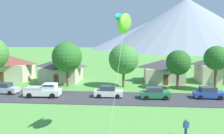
{
  "coord_description": "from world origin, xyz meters",
  "views": [
    {
      "loc": [
        0.21,
        -7.02,
        8.89
      ],
      "look_at": [
        -1.66,
        15.23,
        6.07
      ],
      "focal_mm": 37.97,
      "sensor_mm": 36.0,
      "label": 1
    }
  ],
  "objects_px": {
    "tree_center": "(124,59)",
    "pickup_truck_white_west_side": "(44,90)",
    "parked_car_green_west_end": "(155,93)",
    "parked_car_white_mid_east": "(108,92)",
    "house_rightmost": "(163,70)",
    "tree_left_of_center": "(178,63)",
    "parked_car_silver_mid_west": "(5,88)",
    "house_leftmost": "(62,69)",
    "parked_car_blue_east_end": "(208,93)",
    "house_right_center": "(220,68)",
    "tree_right_of_center": "(216,58)",
    "tree_near_right": "(67,57)",
    "kite_flyer_with_kite": "(124,26)",
    "watcher_person": "(186,127)",
    "house_left_center": "(9,67)"
  },
  "relations": [
    {
      "from": "tree_center",
      "to": "pickup_truck_white_west_side",
      "type": "distance_m",
      "value": 14.7
    },
    {
      "from": "parked_car_green_west_end",
      "to": "parked_car_white_mid_east",
      "type": "relative_size",
      "value": 1.01
    },
    {
      "from": "house_rightmost",
      "to": "parked_car_white_mid_east",
      "type": "xyz_separation_m",
      "value": [
        -9.74,
        -13.36,
        -1.46
      ]
    },
    {
      "from": "tree_left_of_center",
      "to": "parked_car_silver_mid_west",
      "type": "relative_size",
      "value": 1.58
    },
    {
      "from": "tree_center",
      "to": "parked_car_silver_mid_west",
      "type": "height_order",
      "value": "tree_center"
    },
    {
      "from": "house_leftmost",
      "to": "parked_car_blue_east_end",
      "type": "distance_m",
      "value": 27.77
    },
    {
      "from": "house_right_center",
      "to": "tree_right_of_center",
      "type": "distance_m",
      "value": 9.16
    },
    {
      "from": "tree_near_right",
      "to": "parked_car_green_west_end",
      "type": "bearing_deg",
      "value": -27.19
    },
    {
      "from": "tree_right_of_center",
      "to": "tree_near_right",
      "type": "xyz_separation_m",
      "value": [
        -25.46,
        1.5,
        -0.09
      ]
    },
    {
      "from": "house_right_center",
      "to": "kite_flyer_with_kite",
      "type": "distance_m",
      "value": 34.4
    },
    {
      "from": "pickup_truck_white_west_side",
      "to": "kite_flyer_with_kite",
      "type": "height_order",
      "value": "kite_flyer_with_kite"
    },
    {
      "from": "parked_car_silver_mid_west",
      "to": "parked_car_white_mid_east",
      "type": "height_order",
      "value": "same"
    },
    {
      "from": "tree_center",
      "to": "parked_car_blue_east_end",
      "type": "height_order",
      "value": "tree_center"
    },
    {
      "from": "parked_car_silver_mid_west",
      "to": "parked_car_blue_east_end",
      "type": "distance_m",
      "value": 31.09
    },
    {
      "from": "house_right_center",
      "to": "parked_car_green_west_end",
      "type": "distance_m",
      "value": 20.1
    },
    {
      "from": "tree_near_right",
      "to": "watcher_person",
      "type": "distance_m",
      "value": 26.86
    },
    {
      "from": "tree_right_of_center",
      "to": "house_right_center",
      "type": "bearing_deg",
      "value": 65.49
    },
    {
      "from": "house_leftmost",
      "to": "house_rightmost",
      "type": "height_order",
      "value": "house_leftmost"
    },
    {
      "from": "parked_car_white_mid_east",
      "to": "parked_car_blue_east_end",
      "type": "relative_size",
      "value": 1.0
    },
    {
      "from": "parked_car_white_mid_east",
      "to": "parked_car_blue_east_end",
      "type": "xyz_separation_m",
      "value": [
        14.53,
        0.41,
        0.0
      ]
    },
    {
      "from": "house_rightmost",
      "to": "tree_left_of_center",
      "type": "height_order",
      "value": "tree_left_of_center"
    },
    {
      "from": "house_leftmost",
      "to": "parked_car_blue_east_end",
      "type": "xyz_separation_m",
      "value": [
        25.2,
        -11.56,
        -1.57
      ]
    },
    {
      "from": "house_right_center",
      "to": "tree_center",
      "type": "height_order",
      "value": "tree_center"
    },
    {
      "from": "pickup_truck_white_west_side",
      "to": "watcher_person",
      "type": "relative_size",
      "value": 3.16
    },
    {
      "from": "tree_left_of_center",
      "to": "house_leftmost",
      "type": "bearing_deg",
      "value": 165.39
    },
    {
      "from": "house_leftmost",
      "to": "house_rightmost",
      "type": "distance_m",
      "value": 20.46
    },
    {
      "from": "house_leftmost",
      "to": "house_right_center",
      "type": "height_order",
      "value": "house_right_center"
    },
    {
      "from": "house_rightmost",
      "to": "watcher_person",
      "type": "height_order",
      "value": "house_rightmost"
    },
    {
      "from": "watcher_person",
      "to": "tree_right_of_center",
      "type": "bearing_deg",
      "value": 64.99
    },
    {
      "from": "parked_car_blue_east_end",
      "to": "kite_flyer_with_kite",
      "type": "height_order",
      "value": "kite_flyer_with_kite"
    },
    {
      "from": "house_left_center",
      "to": "parked_car_silver_mid_west",
      "type": "bearing_deg",
      "value": -64.94
    },
    {
      "from": "house_left_center",
      "to": "house_rightmost",
      "type": "distance_m",
      "value": 31.95
    },
    {
      "from": "parked_car_green_west_end",
      "to": "parked_car_white_mid_east",
      "type": "height_order",
      "value": "same"
    },
    {
      "from": "house_left_center",
      "to": "tree_left_of_center",
      "type": "height_order",
      "value": "tree_left_of_center"
    },
    {
      "from": "house_left_center",
      "to": "parked_car_blue_east_end",
      "type": "relative_size",
      "value": 2.21
    },
    {
      "from": "tree_left_of_center",
      "to": "watcher_person",
      "type": "relative_size",
      "value": 4.03
    },
    {
      "from": "parked_car_white_mid_east",
      "to": "house_left_center",
      "type": "bearing_deg",
      "value": 149.67
    },
    {
      "from": "parked_car_green_west_end",
      "to": "tree_left_of_center",
      "type": "bearing_deg",
      "value": 56.24
    },
    {
      "from": "tree_center",
      "to": "kite_flyer_with_kite",
      "type": "distance_m",
      "value": 22.61
    },
    {
      "from": "house_leftmost",
      "to": "house_right_center",
      "type": "relative_size",
      "value": 0.84
    },
    {
      "from": "house_left_center",
      "to": "pickup_truck_white_west_side",
      "type": "height_order",
      "value": "house_left_center"
    },
    {
      "from": "house_leftmost",
      "to": "tree_left_of_center",
      "type": "relative_size",
      "value": 1.15
    },
    {
      "from": "house_rightmost",
      "to": "tree_right_of_center",
      "type": "xyz_separation_m",
      "value": [
        7.53,
        -7.52,
        3.12
      ]
    },
    {
      "from": "house_leftmost",
      "to": "kite_flyer_with_kite",
      "type": "xyz_separation_m",
      "value": [
        13.38,
        -26.49,
        7.39
      ]
    },
    {
      "from": "parked_car_blue_east_end",
      "to": "watcher_person",
      "type": "height_order",
      "value": "parked_car_blue_east_end"
    },
    {
      "from": "house_rightmost",
      "to": "parked_car_silver_mid_west",
      "type": "xyz_separation_m",
      "value": [
        -26.29,
        -12.47,
        -1.46
      ]
    },
    {
      "from": "tree_left_of_center",
      "to": "parked_car_green_west_end",
      "type": "xyz_separation_m",
      "value": [
        -4.43,
        -6.62,
        -3.75
      ]
    },
    {
      "from": "house_left_center",
      "to": "tree_near_right",
      "type": "distance_m",
      "value": 15.35
    },
    {
      "from": "house_rightmost",
      "to": "tree_center",
      "type": "bearing_deg",
      "value": -143.31
    },
    {
      "from": "house_leftmost",
      "to": "watcher_person",
      "type": "xyz_separation_m",
      "value": [
        18.97,
        -25.35,
        -1.56
      ]
    }
  ]
}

